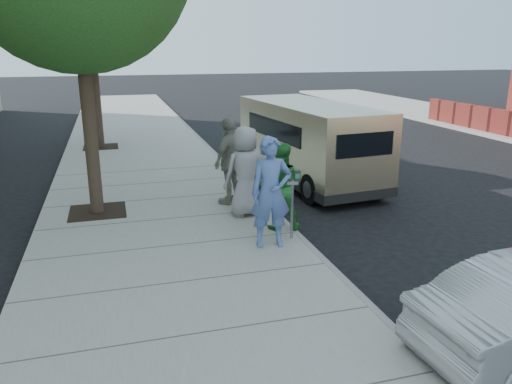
# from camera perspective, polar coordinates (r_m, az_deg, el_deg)

# --- Properties ---
(ground) EXTENTS (120.00, 120.00, 0.00)m
(ground) POSITION_cam_1_polar(r_m,az_deg,el_deg) (9.46, -3.66, -6.32)
(ground) COLOR black
(ground) RESTS_ON ground
(sidewalk) EXTENTS (5.00, 60.00, 0.15)m
(sidewalk) POSITION_cam_1_polar(r_m,az_deg,el_deg) (9.29, -9.74, -6.48)
(sidewalk) COLOR gray
(sidewalk) RESTS_ON ground
(curb_face) EXTENTS (0.12, 60.00, 0.16)m
(curb_face) POSITION_cam_1_polar(r_m,az_deg,el_deg) (9.81, 4.59, -5.01)
(curb_face) COLOR gray
(curb_face) RESTS_ON ground
(tree_far) EXTENTS (3.92, 3.80, 6.49)m
(tree_far) POSITION_cam_1_polar(r_m,az_deg,el_deg) (18.58, -18.46, 19.40)
(tree_far) COLOR black
(tree_far) RESTS_ON sidewalk
(parking_meter) EXTENTS (0.29, 0.16, 1.32)m
(parking_meter) POSITION_cam_1_polar(r_m,az_deg,el_deg) (9.19, 4.20, 0.31)
(parking_meter) COLOR gray
(parking_meter) RESTS_ON sidewalk
(van) EXTENTS (2.51, 6.00, 2.17)m
(van) POSITION_cam_1_polar(r_m,az_deg,el_deg) (13.81, 5.81, 5.86)
(van) COLOR beige
(van) RESTS_ON ground
(person_officer) EXTENTS (0.78, 0.56, 2.00)m
(person_officer) POSITION_cam_1_polar(r_m,az_deg,el_deg) (8.82, 1.70, -0.06)
(person_officer) COLOR #5673B8
(person_officer) RESTS_ON sidewalk
(person_green_shirt) EXTENTS (0.94, 0.80, 1.72)m
(person_green_shirt) POSITION_cam_1_polar(r_m,az_deg,el_deg) (9.72, 2.74, 0.63)
(person_green_shirt) COLOR #2A8330
(person_green_shirt) RESTS_ON sidewalk
(person_gray_shirt) EXTENTS (1.04, 0.79, 1.91)m
(person_gray_shirt) POSITION_cam_1_polar(r_m,az_deg,el_deg) (10.50, -1.21, 2.38)
(person_gray_shirt) COLOR #9A999C
(person_gray_shirt) RESTS_ON sidewalk
(person_striped_polo) EXTENTS (1.18, 1.16, 1.99)m
(person_striped_polo) POSITION_cam_1_polar(r_m,az_deg,el_deg) (11.33, -2.94, 3.61)
(person_striped_polo) COLOR gray
(person_striped_polo) RESTS_ON sidewalk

